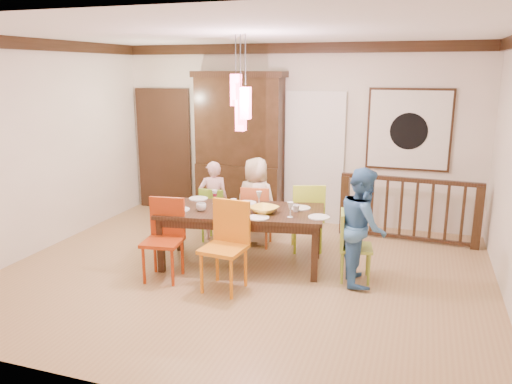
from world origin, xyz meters
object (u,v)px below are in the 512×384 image
(dining_table, at_px, (242,216))
(china_hutch, at_px, (240,146))
(chair_end_right, at_px, (356,242))
(person_far_mid, at_px, (256,201))
(balustrade, at_px, (408,208))
(person_far_left, at_px, (214,200))
(chair_far_left, at_px, (216,210))
(person_end_right, at_px, (363,226))

(dining_table, bearing_deg, china_hutch, 101.25)
(chair_end_right, distance_m, person_far_mid, 1.80)
(balustrade, height_order, person_far_mid, person_far_mid)
(person_far_left, distance_m, person_far_mid, 0.66)
(chair_far_left, height_order, china_hutch, china_hutch)
(chair_end_right, distance_m, balustrade, 1.77)
(balustrade, bearing_deg, person_end_right, -101.92)
(dining_table, relative_size, chair_far_left, 2.68)
(dining_table, bearing_deg, person_far_left, 122.20)
(person_far_mid, distance_m, person_end_right, 1.87)
(person_far_left, bearing_deg, dining_table, 104.51)
(chair_end_right, bearing_deg, person_far_mid, 51.22)
(chair_end_right, distance_m, person_end_right, 0.23)
(chair_far_left, height_order, balustrade, balustrade)
(chair_far_left, relative_size, chair_end_right, 0.97)
(chair_far_left, xyz_separation_m, person_far_mid, (0.60, 0.08, 0.17))
(balustrade, bearing_deg, person_far_left, -159.99)
(chair_end_right, relative_size, balustrade, 0.42)
(person_far_left, bearing_deg, person_end_right, 131.20)
(balustrade, bearing_deg, dining_table, -136.95)
(china_hutch, bearing_deg, chair_far_left, -86.26)
(china_hutch, bearing_deg, dining_table, -69.03)
(balustrade, distance_m, person_far_mid, 2.26)
(china_hutch, xyz_separation_m, person_far_mid, (0.68, -1.16, -0.60))
(person_far_left, bearing_deg, china_hutch, -116.62)
(chair_end_right, bearing_deg, person_far_left, 59.28)
(balustrade, relative_size, person_far_mid, 1.58)
(dining_table, xyz_separation_m, china_hutch, (-0.77, 2.01, 0.57))
(china_hutch, height_order, balustrade, china_hutch)
(chair_far_left, xyz_separation_m, china_hutch, (-0.08, 1.24, 0.76))
(dining_table, xyz_separation_m, person_end_right, (1.54, -0.06, 0.03))
(china_hutch, relative_size, person_far_left, 2.08)
(person_end_right, bearing_deg, balustrade, -29.57)
(china_hutch, distance_m, person_end_right, 3.15)
(chair_far_left, distance_m, chair_end_right, 2.30)
(china_hutch, height_order, person_end_right, china_hutch)
(chair_far_left, bearing_deg, china_hutch, -86.40)
(chair_end_right, height_order, person_end_right, person_end_right)
(balustrade, distance_m, person_end_right, 1.80)
(chair_far_left, relative_size, person_far_left, 0.69)
(chair_end_right, bearing_deg, china_hutch, 38.21)
(balustrade, distance_m, person_far_left, 2.89)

